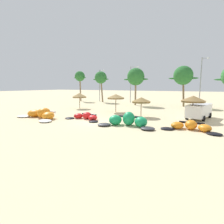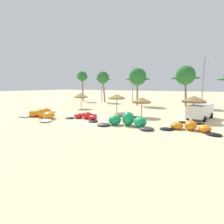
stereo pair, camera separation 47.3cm
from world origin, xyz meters
TOP-DOWN VIEW (x-y plane):
  - ground_plane at (0.00, 0.00)m, footprint 260.00×260.00m
  - kite_far_left at (-7.64, -1.03)m, footprint 7.23×4.00m
  - kite_left at (-2.15, 0.96)m, footprint 5.33×2.67m
  - kite_left_of_center at (3.98, -0.03)m, footprint 6.26×3.11m
  - kite_center at (9.91, 1.07)m, footprint 5.50×2.53m
  - beach_umbrella_near_van at (-9.52, 9.28)m, footprint 2.56×2.56m
  - beach_umbrella_middle at (-1.63, 8.31)m, footprint 2.73×2.73m
  - beach_umbrella_near_palms at (3.31, 6.06)m, footprint 2.52×2.52m
  - beach_umbrella_outermost at (9.63, 6.36)m, footprint 2.81×2.81m
  - parked_car_second at (10.31, 8.12)m, footprint 2.92×5.28m
  - palm_leftmost at (-19.74, 22.70)m, footprint 4.04×2.70m
  - palm_left at (-13.26, 22.86)m, footprint 4.60×3.06m
  - palm_left_of_gap at (-2.66, 19.65)m, footprint 5.47×3.65m
  - palm_center_left at (6.52, 21.57)m, footprint 5.60×3.73m
  - lamppost_west at (-14.19, 23.96)m, footprint 1.72×0.24m
  - lamppost_west_center at (-5.67, 24.68)m, footprint 2.14×0.24m
  - lamppost_east_center at (9.70, 23.28)m, footprint 1.41×0.24m

SIDE VIEW (x-z plane):
  - ground_plane at x=0.00m, z-range 0.00..0.00m
  - kite_left at x=-2.15m, z-range -0.10..0.77m
  - kite_center at x=9.91m, z-range -0.10..0.80m
  - kite_far_left at x=-7.64m, z-range -0.15..1.14m
  - kite_left_of_center at x=3.98m, z-range -0.17..1.26m
  - parked_car_second at x=10.31m, z-range 0.17..2.01m
  - beach_umbrella_near_palms at x=3.31m, z-range 0.93..3.56m
  - beach_umbrella_near_van at x=-9.52m, z-range 0.99..3.82m
  - beach_umbrella_middle at x=-1.63m, z-range 1.04..3.89m
  - beach_umbrella_outermost at x=9.63m, z-range 1.09..4.06m
  - lamppost_west at x=-14.19m, z-range 0.52..8.71m
  - lamppost_west_center at x=-5.67m, z-range 0.57..9.32m
  - lamppost_east_center at x=9.70m, z-range 0.50..10.09m
  - palm_left_of_gap at x=-2.66m, z-range 2.04..9.90m
  - palm_center_left at x=6.52m, z-range 2.09..10.11m
  - palm_left at x=-13.26m, z-range 2.24..9.99m
  - palm_leftmost at x=-19.74m, z-range 2.51..10.53m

